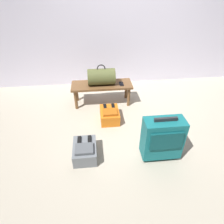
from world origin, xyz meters
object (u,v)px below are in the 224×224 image
object	(u,v)px
bench	(102,87)
backpack_grey	(85,151)
backpack_orange	(110,115)
cell_phone	(121,84)
suitcase_upright_teal	(162,138)
duffel_bag_olive	(101,77)

from	to	relation	value
bench	backpack_grey	size ratio (longest dim) A/B	2.63
backpack_orange	backpack_grey	distance (m)	0.80
backpack_grey	cell_phone	bearing A→B (deg)	62.41
bench	suitcase_upright_teal	size ratio (longest dim) A/B	1.68
bench	backpack_grey	distance (m)	1.26
suitcase_upright_teal	backpack_orange	bearing A→B (deg)	123.63
cell_phone	backpack_orange	size ratio (longest dim) A/B	0.38
bench	duffel_bag_olive	size ratio (longest dim) A/B	2.27
bench	suitcase_upright_teal	distance (m)	1.45
cell_phone	suitcase_upright_teal	xyz separation A→B (m)	(0.30, -1.27, -0.07)
duffel_bag_olive	backpack_grey	bearing A→B (deg)	-103.47
suitcase_upright_teal	backpack_grey	bearing A→B (deg)	173.68
suitcase_upright_teal	backpack_grey	size ratio (longest dim) A/B	1.56
duffel_bag_olive	backpack_grey	world-z (taller)	duffel_bag_olive
duffel_bag_olive	suitcase_upright_teal	size ratio (longest dim) A/B	0.74
bench	backpack_orange	bearing A→B (deg)	-80.83
bench	backpack_orange	size ratio (longest dim) A/B	2.63
duffel_bag_olive	bench	bearing A→B (deg)	0.00
duffel_bag_olive	cell_phone	xyz separation A→B (m)	(0.32, -0.04, -0.13)
bench	cell_phone	bearing A→B (deg)	-6.30
duffel_bag_olive	backpack_orange	world-z (taller)	duffel_bag_olive
cell_phone	backpack_grey	bearing A→B (deg)	-117.59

